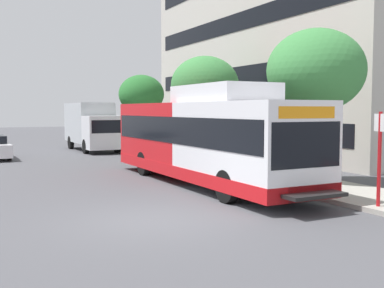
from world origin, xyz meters
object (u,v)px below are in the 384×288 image
(street_tree_far_block, at_px, (141,94))
(transit_bus, at_px, (204,139))
(box_truck_background, at_px, (92,125))
(bus_stop_sign_pole, at_px, (379,152))
(street_tree_near_stop, at_px, (316,71))
(street_tree_mid_block, at_px, (205,85))

(street_tree_far_block, bearing_deg, transit_bus, -102.99)
(box_truck_background, bearing_deg, bus_stop_sign_pole, -85.62)
(street_tree_far_block, relative_size, box_truck_background, 0.73)
(street_tree_near_stop, height_order, street_tree_far_block, street_tree_near_stop)
(street_tree_far_block, height_order, box_truck_background, street_tree_far_block)
(street_tree_mid_block, bearing_deg, transit_bus, -118.90)
(transit_bus, relative_size, street_tree_mid_block, 2.19)
(box_truck_background, bearing_deg, street_tree_near_stop, -79.37)
(street_tree_mid_block, bearing_deg, street_tree_far_block, 93.27)
(transit_bus, distance_m, street_tree_mid_block, 8.98)
(street_tree_near_stop, xyz_separation_m, street_tree_far_block, (0.04, 17.93, -0.36))
(street_tree_near_stop, distance_m, box_truck_background, 18.76)
(box_truck_background, bearing_deg, transit_bus, -90.76)
(transit_bus, distance_m, box_truck_background, 16.36)
(bus_stop_sign_pole, height_order, street_tree_mid_block, street_tree_mid_block)
(bus_stop_sign_pole, bearing_deg, transit_bus, 107.05)
(transit_bus, distance_m, bus_stop_sign_pole, 6.70)
(street_tree_mid_block, xyz_separation_m, box_truck_background, (-3.96, 8.80, -2.39))
(bus_stop_sign_pole, relative_size, street_tree_mid_block, 0.46)
(street_tree_near_stop, xyz_separation_m, street_tree_mid_block, (0.53, 9.48, -0.09))
(street_tree_far_block, bearing_deg, street_tree_mid_block, -86.73)
(transit_bus, bearing_deg, box_truck_background, 89.24)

